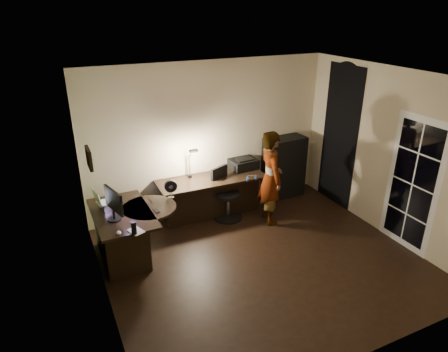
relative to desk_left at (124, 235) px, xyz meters
name	(u,v)px	position (x,y,z in m)	size (l,w,h in m)	color
floor	(262,261)	(1.83, -0.97, -0.39)	(4.50, 4.00, 0.01)	black
ceiling	(271,78)	(1.83, -0.97, 2.32)	(4.50, 4.00, 0.01)	silver
wall_back	(209,137)	(1.83, 1.03, 0.97)	(4.50, 0.01, 2.70)	beige
wall_front	(374,255)	(1.83, -2.98, 0.97)	(4.50, 0.01, 2.70)	beige
wall_left	(97,212)	(-0.42, -0.97, 0.97)	(0.01, 4.00, 2.70)	beige
wall_right	(389,154)	(4.08, -0.97, 0.97)	(0.01, 4.00, 2.70)	beige
green_wall_overlay	(99,212)	(-0.41, -0.97, 0.97)	(0.00, 4.00, 2.70)	#4B5F2E
arched_doorway	(340,137)	(4.07, 0.18, 0.92)	(0.01, 0.90, 2.60)	black
french_door	(412,185)	(4.07, -1.52, 0.67)	(0.02, 0.92, 2.10)	white
framed_picture	(89,158)	(-0.39, -0.52, 1.47)	(0.04, 0.30, 0.25)	black
desk_left	(124,235)	(0.00, 0.00, 0.00)	(0.81, 1.32, 0.76)	black
desk_right	(212,197)	(1.71, 0.66, -0.02)	(1.92, 0.67, 0.72)	black
cabinet	(284,167)	(3.32, 0.81, 0.22)	(0.80, 0.40, 1.20)	black
laptop_stand	(109,205)	(-0.14, 0.21, 0.43)	(0.24, 0.20, 0.10)	silver
laptop	(107,195)	(-0.14, 0.21, 0.59)	(0.33, 0.30, 0.22)	silver
monitor	(113,209)	(-0.13, -0.17, 0.55)	(0.10, 0.50, 0.33)	black
mouse	(119,233)	(-0.16, -0.59, 0.40)	(0.06, 0.10, 0.04)	silver
phone	(156,211)	(0.47, -0.17, 0.39)	(0.06, 0.12, 0.01)	black
pen	(151,200)	(0.48, 0.18, 0.39)	(0.01, 0.13, 0.01)	black
speaker	(134,228)	(0.03, -0.68, 0.48)	(0.07, 0.07, 0.18)	black
notepad	(136,231)	(0.06, -0.62, 0.39)	(0.15, 0.22, 0.01)	silver
desk_fan	(171,189)	(0.83, 0.25, 0.48)	(0.20, 0.11, 0.31)	black
headphones	(252,178)	(2.32, 0.31, 0.38)	(0.21, 0.09, 0.10)	navy
printer	(243,164)	(2.43, 0.83, 0.43)	(0.49, 0.38, 0.22)	black
desk_lamp	(189,161)	(1.38, 0.86, 0.65)	(0.16, 0.29, 0.64)	black
office_chair	(228,194)	(1.92, 0.43, 0.08)	(0.52, 0.52, 0.93)	black
person	(271,178)	(2.54, 0.03, 0.45)	(0.59, 0.39, 1.66)	#D8A88C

